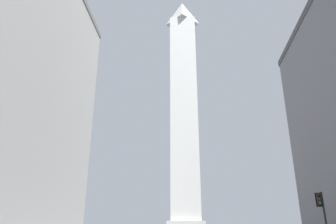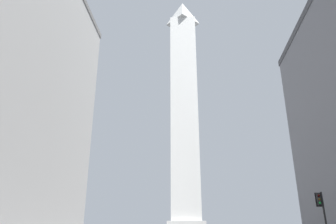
{
  "view_description": "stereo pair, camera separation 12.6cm",
  "coord_description": "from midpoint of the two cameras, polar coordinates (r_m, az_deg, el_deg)",
  "views": [
    {
      "loc": [
        0.76,
        -2.93,
        1.78
      ],
      "look_at": [
        -1.99,
        39.67,
        18.48
      ],
      "focal_mm": 35.0,
      "sensor_mm": 36.0,
      "label": 1
    },
    {
      "loc": [
        0.89,
        -2.92,
        1.78
      ],
      "look_at": [
        -1.99,
        39.67,
        18.48
      ],
      "focal_mm": 35.0,
      "sensor_mm": 36.0,
      "label": 2
    }
  ],
  "objects": [
    {
      "name": "obelisk",
      "position": [
        71.38,
        2.79,
        -0.35
      ],
      "size": [
        7.24,
        7.24,
        57.17
      ],
      "color": "silver",
      "rests_on": "ground_plane"
    },
    {
      "name": "traffic_light_mid_right",
      "position": [
        35.32,
        25.32,
        -15.84
      ],
      "size": [
        0.76,
        0.52,
        6.07
      ],
      "color": "black",
      "rests_on": "ground_plane"
    }
  ]
}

